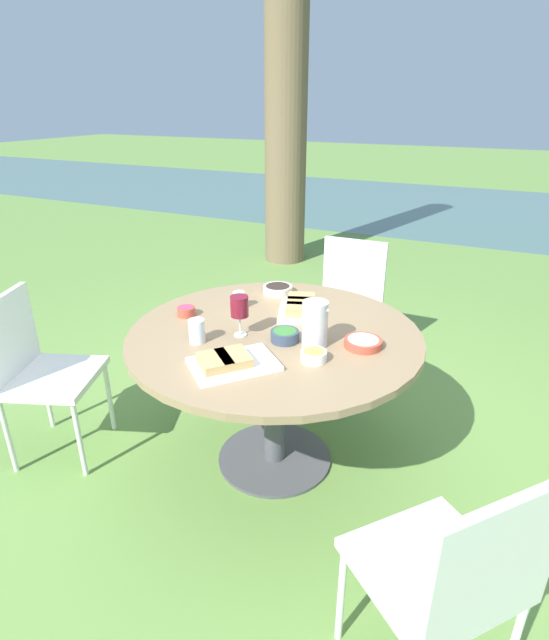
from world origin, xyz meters
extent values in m
plane|color=#668E42|center=(0.00, 0.00, 0.00)|extent=(40.00, 40.00, 0.00)
cube|color=#4C706B|center=(0.00, 7.34, 0.00)|extent=(40.00, 4.95, 0.01)
cylinder|color=brown|center=(-1.47, 3.33, 1.87)|extent=(0.46, 0.46, 3.75)
cylinder|color=#4C4C51|center=(0.00, 0.00, 0.01)|extent=(0.60, 0.60, 0.02)
cylinder|color=#4C4C51|center=(0.00, 0.00, 0.37)|extent=(0.11, 0.11, 0.70)
cylinder|color=#8C7251|center=(0.00, 0.00, 0.74)|extent=(1.39, 1.39, 0.03)
cube|color=silver|center=(-0.01, 1.10, 0.45)|extent=(0.44, 0.42, 0.04)
cube|color=silver|center=(-0.01, 1.30, 0.68)|extent=(0.44, 0.03, 0.42)
cylinder|color=silver|center=(-0.20, 0.92, 0.22)|extent=(0.03, 0.03, 0.43)
cylinder|color=silver|center=(0.19, 0.92, 0.22)|extent=(0.03, 0.03, 0.43)
cylinder|color=silver|center=(-0.21, 1.29, 0.22)|extent=(0.03, 0.03, 0.43)
cylinder|color=silver|center=(0.18, 1.29, 0.22)|extent=(0.03, 0.03, 0.43)
cube|color=silver|center=(-1.06, -0.41, 0.45)|extent=(0.55, 0.56, 0.04)
cube|color=silver|center=(-1.24, -0.49, 0.68)|extent=(0.19, 0.42, 0.42)
cylinder|color=silver|center=(-0.82, -0.53, 0.22)|extent=(0.03, 0.03, 0.43)
cylinder|color=silver|center=(-0.96, -0.17, 0.22)|extent=(0.03, 0.03, 0.43)
cylinder|color=silver|center=(-1.16, -0.66, 0.22)|extent=(0.03, 0.03, 0.43)
cylinder|color=silver|center=(-1.30, -0.30, 0.22)|extent=(0.03, 0.03, 0.43)
cube|color=silver|center=(0.89, -0.74, 0.45)|extent=(0.60, 0.61, 0.04)
cube|color=silver|center=(1.04, -0.86, 0.68)|extent=(0.30, 0.36, 0.42)
cylinder|color=silver|center=(0.87, -0.47, 0.22)|extent=(0.03, 0.03, 0.43)
cylinder|color=silver|center=(0.62, -0.77, 0.22)|extent=(0.03, 0.03, 0.43)
cylinder|color=silver|center=(0.22, -0.05, 0.86)|extent=(0.11, 0.11, 0.21)
cone|color=silver|center=(0.27, -0.05, 0.94)|extent=(0.03, 0.03, 0.02)
cylinder|color=silver|center=(-0.13, -0.11, 0.76)|extent=(0.06, 0.06, 0.01)
cylinder|color=silver|center=(-0.13, -0.11, 0.80)|extent=(0.01, 0.01, 0.09)
cylinder|color=maroon|center=(-0.13, -0.11, 0.90)|extent=(0.08, 0.08, 0.10)
cube|color=white|center=(0.02, 0.27, 0.76)|extent=(0.31, 0.37, 0.02)
cube|color=tan|center=(-0.01, 0.34, 0.80)|extent=(0.17, 0.15, 0.05)
cube|color=tan|center=(0.02, 0.27, 0.80)|extent=(0.17, 0.15, 0.05)
cube|color=tan|center=(0.04, 0.20, 0.80)|extent=(0.17, 0.15, 0.05)
cube|color=white|center=(-0.01, -0.38, 0.76)|extent=(0.41, 0.42, 0.02)
cube|color=tan|center=(-0.06, -0.43, 0.79)|extent=(0.20, 0.19, 0.04)
cube|color=tan|center=(-0.01, -0.38, 0.79)|extent=(0.20, 0.19, 0.04)
cylinder|color=white|center=(0.27, -0.19, 0.78)|extent=(0.11, 0.11, 0.04)
cylinder|color=#E0C147|center=(0.27, -0.19, 0.79)|extent=(0.09, 0.09, 0.02)
cylinder|color=#334256|center=(0.09, -0.07, 0.78)|extent=(0.13, 0.13, 0.05)
cylinder|color=#387533|center=(0.09, -0.07, 0.79)|extent=(0.11, 0.11, 0.02)
cylinder|color=beige|center=(-0.21, 0.47, 0.77)|extent=(0.16, 0.16, 0.04)
cylinder|color=#2D231E|center=(-0.21, 0.47, 0.79)|extent=(0.13, 0.13, 0.02)
cylinder|color=#B74733|center=(-0.49, -0.02, 0.78)|extent=(0.09, 0.09, 0.04)
cylinder|color=#D6385B|center=(-0.49, -0.02, 0.79)|extent=(0.07, 0.07, 0.02)
cylinder|color=#B74733|center=(0.42, 0.03, 0.77)|extent=(0.17, 0.17, 0.04)
cylinder|color=silver|center=(0.42, 0.03, 0.78)|extent=(0.14, 0.14, 0.02)
cylinder|color=silver|center=(-0.27, -0.25, 0.81)|extent=(0.07, 0.07, 0.11)
cylinder|color=silver|center=(-0.30, 0.19, 0.80)|extent=(0.06, 0.06, 0.09)
camera|label=1|loc=(0.93, -1.92, 1.76)|focal=28.00mm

